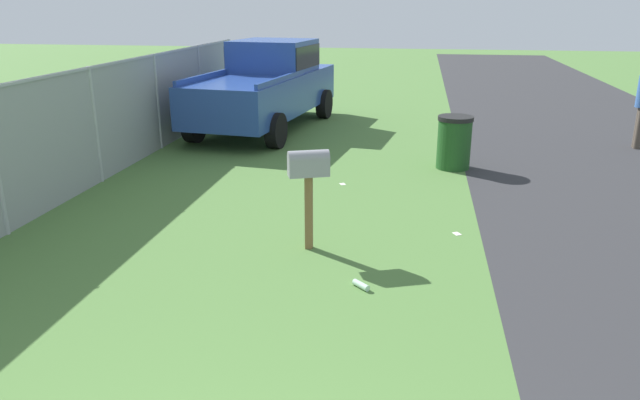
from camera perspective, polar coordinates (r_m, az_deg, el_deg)
The scene contains 7 objects.
mailbox at distance 7.33m, azimuth -1.10°, elevation 2.79°, with size 0.37×0.54×1.28m.
pickup_truck at distance 14.92m, azimuth -5.04°, elevation 11.07°, with size 5.73×2.75×2.09m.
trash_bin at distance 11.48m, azimuth 12.65°, elevation 5.39°, with size 0.65×0.65×0.99m.
fence_section at distance 10.91m, azimuth -20.64°, elevation 7.01°, with size 15.25×0.07×1.98m.
litter_bottle_midfield_b at distance 6.64m, azimuth 3.92°, elevation -8.08°, with size 0.07×0.07×0.22m, color #B2D8BF.
litter_wrapper_by_mailbox at distance 10.31m, azimuth 2.17°, elevation 1.54°, with size 0.12×0.08×0.01m, color silver.
litter_wrapper_far_scatter at distance 8.32m, azimuth 12.91°, elevation -3.14°, with size 0.12×0.08×0.01m, color silver.
Camera 1 is at (-1.29, -1.05, 2.99)m, focal length 33.61 mm.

